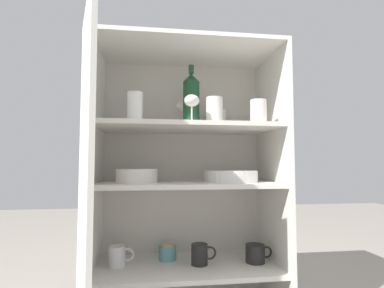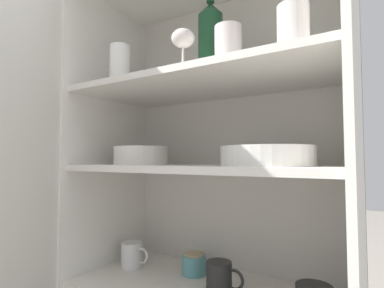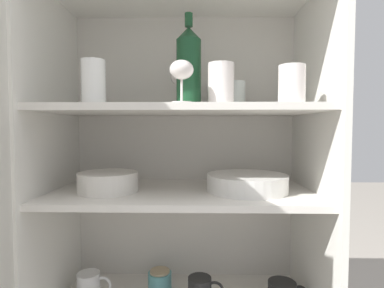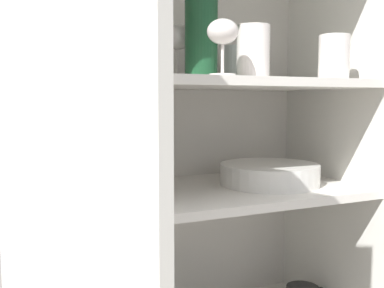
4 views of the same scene
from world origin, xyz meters
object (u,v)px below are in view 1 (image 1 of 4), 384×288
object	(u,v)px
coffee_mug_primary	(118,256)
storage_jar	(168,252)
mixing_bowl_large	(137,175)
plate_stack_white	(231,176)
wine_bottle	(191,99)

from	to	relation	value
coffee_mug_primary	storage_jar	distance (m)	0.24
mixing_bowl_large	coffee_mug_primary	bearing A→B (deg)	148.84
mixing_bowl_large	coffee_mug_primary	xyz separation A→B (m)	(-0.08, 0.05, -0.37)
plate_stack_white	storage_jar	distance (m)	0.48
coffee_mug_primary	plate_stack_white	bearing A→B (deg)	-3.55
plate_stack_white	coffee_mug_primary	distance (m)	0.64
wine_bottle	plate_stack_white	world-z (taller)	wine_bottle
plate_stack_white	wine_bottle	bearing A→B (deg)	173.39
wine_bottle	storage_jar	world-z (taller)	wine_bottle
mixing_bowl_large	coffee_mug_primary	size ratio (longest dim) A/B	1.60
storage_jar	coffee_mug_primary	bearing A→B (deg)	-164.87
wine_bottle	mixing_bowl_large	size ratio (longest dim) A/B	1.60
wine_bottle	storage_jar	bearing A→B (deg)	145.40
coffee_mug_primary	mixing_bowl_large	bearing A→B (deg)	-31.16
mixing_bowl_large	storage_jar	world-z (taller)	mixing_bowl_large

